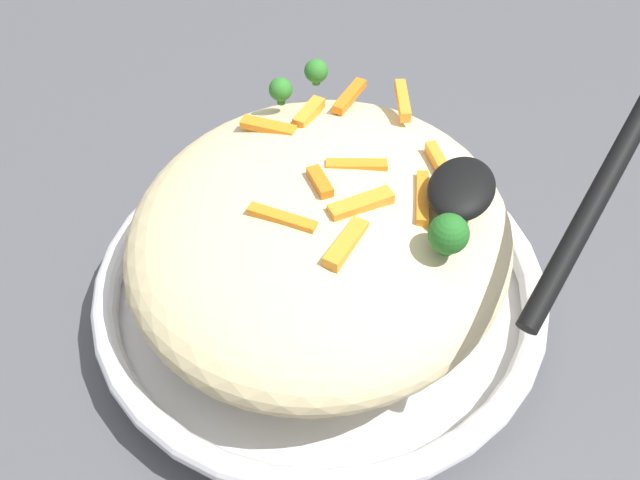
% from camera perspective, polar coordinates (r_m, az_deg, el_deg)
% --- Properties ---
extents(ground_plane, '(2.40, 2.40, 0.00)m').
position_cam_1_polar(ground_plane, '(0.55, -0.00, -5.29)').
color(ground_plane, '#4C4C51').
extents(serving_bowl, '(0.32, 0.32, 0.04)m').
position_cam_1_polar(serving_bowl, '(0.53, -0.00, -3.85)').
color(serving_bowl, silver).
rests_on(serving_bowl, ground_plane).
extents(pasta_mound, '(0.27, 0.25, 0.09)m').
position_cam_1_polar(pasta_mound, '(0.49, -0.00, 0.44)').
color(pasta_mound, beige).
rests_on(pasta_mound, serving_bowl).
extents(carrot_piece_0, '(0.02, 0.04, 0.01)m').
position_cam_1_polar(carrot_piece_0, '(0.47, 2.84, 5.75)').
color(carrot_piece_0, orange).
rests_on(carrot_piece_0, pasta_mound).
extents(carrot_piece_1, '(0.04, 0.02, 0.01)m').
position_cam_1_polar(carrot_piece_1, '(0.43, 2.01, -0.31)').
color(carrot_piece_1, orange).
rests_on(carrot_piece_1, pasta_mound).
extents(carrot_piece_2, '(0.01, 0.04, 0.01)m').
position_cam_1_polar(carrot_piece_2, '(0.51, -4.00, 8.70)').
color(carrot_piece_2, orange).
rests_on(carrot_piece_2, pasta_mound).
extents(carrot_piece_3, '(0.04, 0.03, 0.01)m').
position_cam_1_polar(carrot_piece_3, '(0.48, 9.29, 5.67)').
color(carrot_piece_3, orange).
rests_on(carrot_piece_3, pasta_mound).
extents(carrot_piece_4, '(0.02, 0.02, 0.01)m').
position_cam_1_polar(carrot_piece_4, '(0.46, 0.05, 4.65)').
color(carrot_piece_4, orange).
rests_on(carrot_piece_4, pasta_mound).
extents(carrot_piece_5, '(0.03, 0.01, 0.01)m').
position_cam_1_polar(carrot_piece_5, '(0.52, -0.86, 9.77)').
color(carrot_piece_5, orange).
rests_on(carrot_piece_5, pasta_mound).
extents(carrot_piece_6, '(0.04, 0.01, 0.01)m').
position_cam_1_polar(carrot_piece_6, '(0.54, 2.29, 11.02)').
color(carrot_piece_6, orange).
rests_on(carrot_piece_6, pasta_mound).
extents(carrot_piece_7, '(0.04, 0.02, 0.01)m').
position_cam_1_polar(carrot_piece_7, '(0.46, 7.88, 3.19)').
color(carrot_piece_7, orange).
rests_on(carrot_piece_7, pasta_mound).
extents(carrot_piece_8, '(0.04, 0.02, 0.01)m').
position_cam_1_polar(carrot_piece_8, '(0.53, 6.39, 10.63)').
color(carrot_piece_8, orange).
rests_on(carrot_piece_8, pasta_mound).
extents(carrot_piece_9, '(0.04, 0.04, 0.01)m').
position_cam_1_polar(carrot_piece_9, '(0.45, 3.17, 2.76)').
color(carrot_piece_9, orange).
rests_on(carrot_piece_9, pasta_mound).
extents(carrot_piece_10, '(0.01, 0.04, 0.01)m').
position_cam_1_polar(carrot_piece_10, '(0.44, -2.94, 1.67)').
color(carrot_piece_10, orange).
rests_on(carrot_piece_10, pasta_mound).
extents(broccoli_floret_0, '(0.02, 0.02, 0.03)m').
position_cam_1_polar(broccoli_floret_0, '(0.43, 9.87, 0.44)').
color(broccoli_floret_0, '#205B1C').
rests_on(broccoli_floret_0, pasta_mound).
extents(broccoli_floret_1, '(0.02, 0.02, 0.02)m').
position_cam_1_polar(broccoli_floret_1, '(0.53, -3.05, 11.47)').
color(broccoli_floret_1, '#296820').
rests_on(broccoli_floret_1, pasta_mound).
extents(broccoli_floret_2, '(0.02, 0.02, 0.02)m').
position_cam_1_polar(broccoli_floret_2, '(0.55, -0.30, 12.87)').
color(broccoli_floret_2, '#296820').
rests_on(broccoli_floret_2, pasta_mound).
extents(serving_spoon, '(0.15, 0.12, 0.07)m').
position_cam_1_polar(serving_spoon, '(0.44, 14.16, 3.55)').
color(serving_spoon, black).
rests_on(serving_spoon, pasta_mound).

